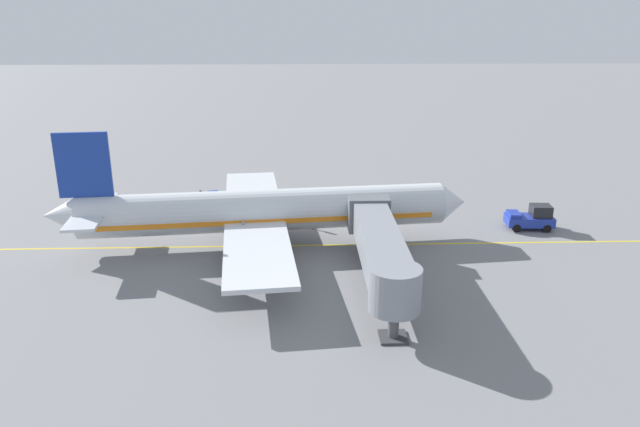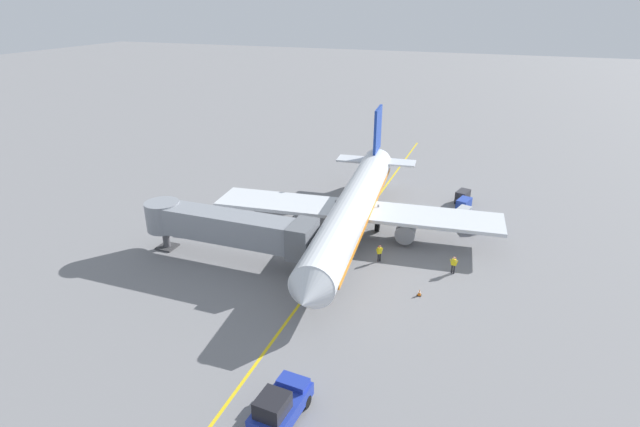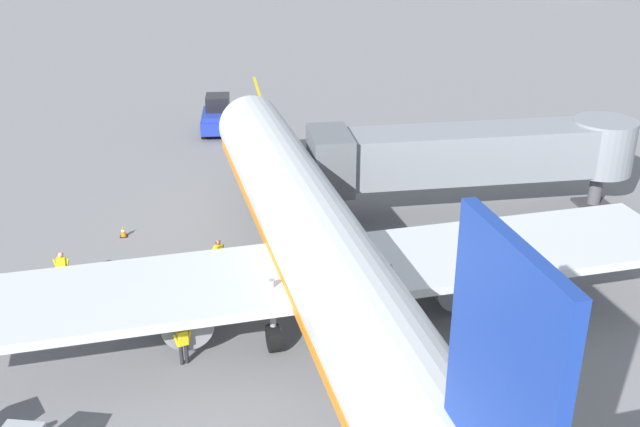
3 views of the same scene
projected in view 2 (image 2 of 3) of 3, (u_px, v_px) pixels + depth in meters
The scene contains 13 objects.
ground_plane at pixel (348, 238), 52.31m from camera, with size 400.00×400.00×0.00m, color slate.
gate_lead_in_line at pixel (348, 238), 52.30m from camera, with size 0.24×80.00×0.01m, color gold.
parked_airliner at pixel (354, 208), 51.67m from camera, with size 30.37×37.35×10.63m.
jet_bridge at pixel (227, 227), 46.72m from camera, with size 17.45×3.50×4.98m.
pushback_tractor at pixel (280, 405), 29.38m from camera, with size 2.52×4.55×2.40m.
baggage_tug_lead at pixel (478, 222), 54.44m from camera, with size 2.13×2.77×1.62m.
baggage_cart_front at pixel (463, 213), 55.93m from camera, with size 1.84×2.98×1.58m.
baggage_cart_second_in_train at pixel (464, 204), 58.49m from camera, with size 1.84×2.98×1.58m.
baggage_cart_third_in_train at pixel (463, 196), 60.95m from camera, with size 1.84×2.98×1.58m.
ground_crew_wing_walker at pixel (410, 226), 52.76m from camera, with size 0.71×0.35×1.69m.
ground_crew_loader at pixel (454, 264), 45.28m from camera, with size 0.73×0.27×1.69m.
ground_crew_marshaller at pixel (379, 252), 47.35m from camera, with size 0.61×0.54×1.69m.
safety_cone_nose_left at pixel (419, 293), 42.12m from camera, with size 0.36×0.36×0.59m.
Camera 2 is at (-13.73, 45.03, 23.12)m, focal length 28.08 mm.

